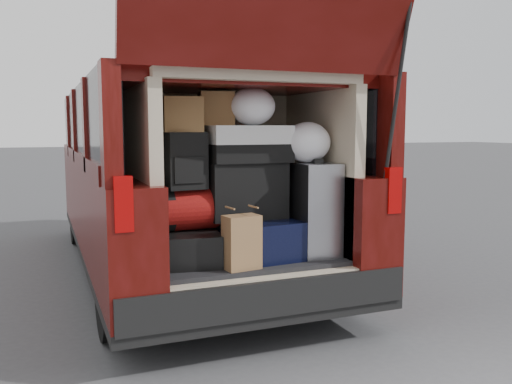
% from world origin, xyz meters
% --- Properties ---
extents(ground, '(80.00, 80.00, 0.00)m').
position_xyz_m(ground, '(0.00, 0.00, 0.00)').
color(ground, '#3D3D40').
rests_on(ground, ground).
extents(minivan, '(1.90, 5.35, 2.77)m').
position_xyz_m(minivan, '(0.00, 1.86, 0.91)').
color(minivan, black).
rests_on(minivan, ground).
extents(load_floor, '(1.24, 1.05, 0.55)m').
position_xyz_m(load_floor, '(0.00, 0.28, 0.28)').
color(load_floor, black).
rests_on(load_floor, ground).
extents(black_hardshell, '(0.45, 0.57, 0.21)m').
position_xyz_m(black_hardshell, '(-0.38, 0.14, 0.65)').
color(black_hardshell, black).
rests_on(black_hardshell, load_floor).
extents(navy_hardshell, '(0.53, 0.63, 0.26)m').
position_xyz_m(navy_hardshell, '(0.07, 0.13, 0.68)').
color(navy_hardshell, black).
rests_on(navy_hardshell, load_floor).
extents(silver_roller, '(0.28, 0.43, 0.63)m').
position_xyz_m(silver_roller, '(0.48, 0.06, 0.87)').
color(silver_roller, silver).
rests_on(silver_roller, load_floor).
extents(kraft_bag, '(0.23, 0.17, 0.34)m').
position_xyz_m(kraft_bag, '(-0.12, -0.15, 0.72)').
color(kraft_bag, olive).
rests_on(kraft_bag, load_floor).
extents(red_duffel, '(0.43, 0.29, 0.28)m').
position_xyz_m(red_duffel, '(-0.33, 0.18, 0.89)').
color(red_duffel, maroon).
rests_on(red_duffel, black_hardshell).
extents(black_soft_case, '(0.54, 0.33, 0.38)m').
position_xyz_m(black_soft_case, '(0.03, 0.20, 1.00)').
color(black_soft_case, black).
rests_on(black_soft_case, navy_hardshell).
extents(backpack, '(0.27, 0.18, 0.36)m').
position_xyz_m(backpack, '(-0.40, 0.13, 1.21)').
color(backpack, black).
rests_on(backpack, red_duffel).
extents(twotone_duffel, '(0.55, 0.29, 0.25)m').
position_xyz_m(twotone_duffel, '(0.05, 0.16, 1.31)').
color(twotone_duffel, white).
rests_on(twotone_duffel, black_soft_case).
extents(grocery_sack_lower, '(0.28, 0.24, 0.22)m').
position_xyz_m(grocery_sack_lower, '(-0.40, 0.17, 1.51)').
color(grocery_sack_lower, brown).
rests_on(grocery_sack_lower, backpack).
extents(grocery_sack_upper, '(0.25, 0.21, 0.22)m').
position_xyz_m(grocery_sack_upper, '(-0.15, 0.26, 1.55)').
color(grocery_sack_upper, brown).
rests_on(grocery_sack_upper, twotone_duffel).
extents(plastic_bag_center, '(0.32, 0.30, 0.25)m').
position_xyz_m(plastic_bag_center, '(0.08, 0.18, 1.57)').
color(plastic_bag_center, white).
rests_on(plastic_bag_center, twotone_duffel).
extents(plastic_bag_right, '(0.34, 0.32, 0.28)m').
position_xyz_m(plastic_bag_right, '(0.44, 0.07, 1.32)').
color(plastic_bag_right, white).
rests_on(plastic_bag_right, silver_roller).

